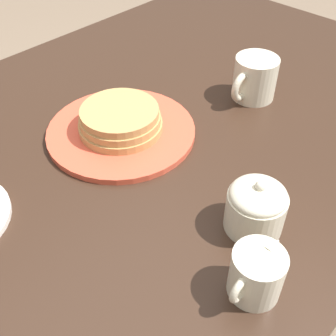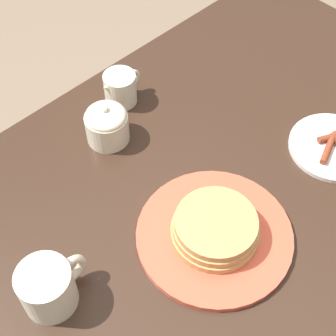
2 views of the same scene
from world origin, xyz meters
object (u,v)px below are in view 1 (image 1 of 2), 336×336
coffee_mug (254,78)px  pancake_plate (121,125)px  sugar_bowl (256,207)px  creamer_pitcher (257,273)px

coffee_mug → pancake_plate: bearing=-21.0°
coffee_mug → sugar_bowl: 0.36m
pancake_plate → coffee_mug: 0.30m
coffee_mug → creamer_pitcher: (0.38, 0.27, -0.01)m
sugar_bowl → coffee_mug: bearing=-144.7°
creamer_pitcher → coffee_mug: bearing=-144.7°
coffee_mug → creamer_pitcher: bearing=35.3°
creamer_pitcher → sugar_bowl: size_ratio=1.12×
pancake_plate → coffee_mug: bearing=159.0°
pancake_plate → coffee_mug: coffee_mug is taller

